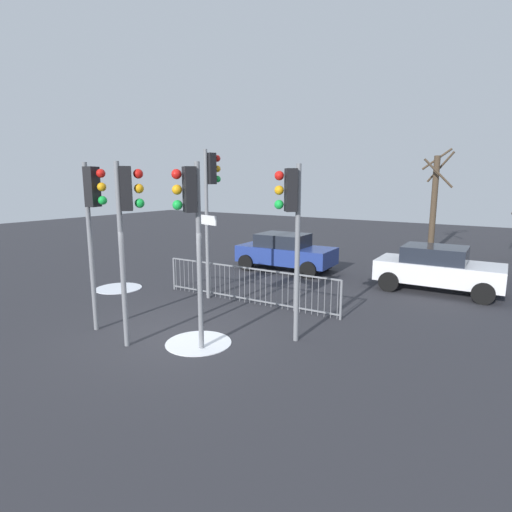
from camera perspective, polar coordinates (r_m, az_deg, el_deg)
The scene contains 13 objects.
ground_plane at distance 10.01m, azimuth -11.15°, elevation -10.57°, with size 60.00×60.00×0.00m, color #2D2D33.
traffic_light_foreground_left at distance 8.38m, azimuth -9.04°, elevation 5.70°, with size 0.43×0.50×3.93m.
traffic_light_rear_right at distance 8.80m, azimuth 4.89°, elevation 5.90°, with size 0.48×0.46×3.91m.
traffic_light_foreground_right at distance 12.34m, azimuth -6.39°, elevation 9.01°, with size 0.37×0.55×4.45m.
traffic_light_mid_right at distance 8.94m, azimuth -17.50°, elevation 5.70°, with size 0.46×0.47×3.94m.
traffic_light_mid_left at distance 10.14m, azimuth -21.68°, elevation 6.05°, with size 0.55×0.37×3.96m.
direction_sign_post at distance 10.06m, azimuth -7.72°, elevation -0.37°, with size 0.76×0.27×3.00m.
pedestrian_guard_railing at distance 12.04m, azimuth -1.24°, elevation -3.99°, with size 5.81×0.22×1.07m.
car_white_mid at distance 14.51m, azimuth 23.91°, elevation -1.54°, with size 3.85×2.01×1.47m.
car_blue_near at distance 16.43m, azimuth 4.09°, elevation 0.65°, with size 3.87×2.06×1.47m.
bare_tree_left at distance 22.18m, azimuth 23.54°, elevation 7.11°, with size 1.67×1.70×5.13m.
snow_patch_kerb at distance 9.38m, azimuth -7.99°, elevation -11.87°, with size 1.46×1.46×0.01m, color white.
snow_patch_island at distance 14.50m, azimuth -18.56°, elevation -4.27°, with size 1.51×1.51×0.01m, color white.
Camera 1 is at (6.62, -6.61, 3.55)m, focal length 28.78 mm.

